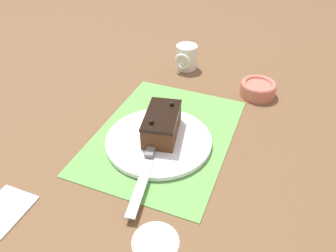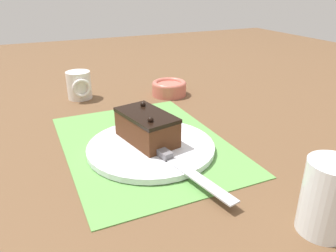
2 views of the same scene
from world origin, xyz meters
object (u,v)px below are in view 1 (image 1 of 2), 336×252
coffee_mug (186,57)px  cake_plate (159,141)px  serving_knife (150,159)px  small_bowl (258,88)px  chocolate_cake (162,124)px

coffee_mug → cake_plate: bearing=9.8°
serving_knife → small_bowl: size_ratio=2.30×
chocolate_cake → small_bowl: size_ratio=1.45×
cake_plate → chocolate_cake: size_ratio=1.73×
cake_plate → coffee_mug: (-0.41, -0.07, 0.03)m
cake_plate → serving_knife: (0.08, 0.01, 0.01)m
coffee_mug → chocolate_cake: bearing=10.4°
serving_knife → coffee_mug: size_ratio=2.96×
cake_plate → serving_knife: bearing=7.8°
cake_plate → small_bowl: (-0.33, 0.19, 0.01)m
small_bowl → coffee_mug: 0.28m
serving_knife → coffee_mug: coffee_mug is taller
chocolate_cake → serving_knife: (0.10, 0.01, -0.03)m
cake_plate → chocolate_cake: bearing=-179.7°
cake_plate → serving_knife: size_ratio=1.08×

